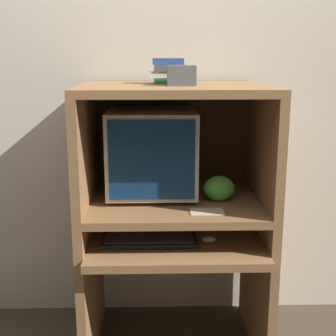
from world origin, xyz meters
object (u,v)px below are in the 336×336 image
(book_stack, at_px, (168,71))
(storage_box, at_px, (181,75))
(crt_monitor, at_px, (152,151))
(snack_bag, at_px, (219,188))
(keyboard, at_px, (149,240))
(mouse, at_px, (209,240))

(book_stack, bearing_deg, storage_box, -70.52)
(crt_monitor, distance_m, book_stack, 0.39)
(book_stack, bearing_deg, crt_monitor, -173.15)
(snack_bag, xyz_separation_m, book_stack, (-0.23, 0.13, 0.53))
(crt_monitor, xyz_separation_m, snack_bag, (0.31, -0.12, -0.15))
(snack_bag, distance_m, storage_box, 0.55)
(keyboard, relative_size, book_stack, 2.52)
(keyboard, bearing_deg, mouse, -1.64)
(book_stack, distance_m, storage_box, 0.16)
(keyboard, bearing_deg, book_stack, 68.46)
(keyboard, distance_m, snack_bag, 0.40)
(mouse, relative_size, snack_bag, 0.43)
(snack_bag, relative_size, book_stack, 0.85)
(mouse, bearing_deg, book_stack, 125.58)
(mouse, height_order, book_stack, book_stack)
(crt_monitor, bearing_deg, storage_box, -46.49)
(snack_bag, height_order, storage_box, storage_box)
(crt_monitor, height_order, snack_bag, crt_monitor)
(mouse, bearing_deg, snack_bag, 65.15)
(keyboard, distance_m, storage_box, 0.75)
(crt_monitor, distance_m, mouse, 0.50)
(crt_monitor, distance_m, storage_box, 0.41)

